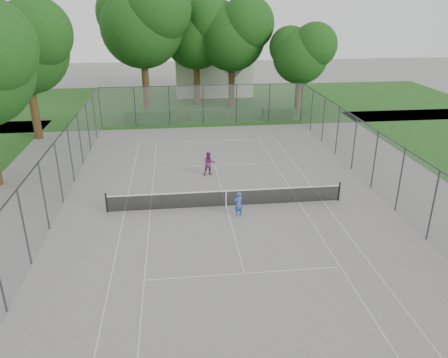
{
  "coord_description": "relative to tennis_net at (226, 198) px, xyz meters",
  "views": [
    {
      "loc": [
        -2.61,
        -21.4,
        10.56
      ],
      "look_at": [
        0.0,
        1.0,
        1.2
      ],
      "focal_mm": 35.0,
      "sensor_mm": 36.0,
      "label": 1
    }
  ],
  "objects": [
    {
      "name": "tennis_net",
      "position": [
        0.0,
        0.0,
        0.0
      ],
      "size": [
        12.87,
        0.1,
        1.1
      ],
      "color": "black",
      "rests_on": "ground"
    },
    {
      "name": "tree_far_left",
      "position": [
        -5.14,
        22.13,
        8.28
      ],
      "size": [
        8.89,
        8.12,
        12.78
      ],
      "color": "#3E2A16",
      "rests_on": "ground"
    },
    {
      "name": "hedge_right",
      "position": [
        7.22,
        18.22,
        -0.04
      ],
      "size": [
        3.13,
        1.15,
        0.94
      ],
      "primitive_type": "cube",
      "color": "#194A17",
      "rests_on": "ground"
    },
    {
      "name": "tree_far_right",
      "position": [
        9.59,
        19.97,
        5.42
      ],
      "size": [
        6.01,
        5.48,
        8.64
      ],
      "color": "#3E2A16",
      "rests_on": "ground"
    },
    {
      "name": "court_markings",
      "position": [
        0.0,
        0.0,
        -0.5
      ],
      "size": [
        11.03,
        23.83,
        0.01
      ],
      "color": "#BCBCB7",
      "rests_on": "ground"
    },
    {
      "name": "hedge_mid",
      "position": [
        0.49,
        18.57,
        0.01
      ],
      "size": [
        3.31,
        0.95,
        1.04
      ],
      "primitive_type": "cube",
      "color": "#194A17",
      "rests_on": "ground"
    },
    {
      "name": "grass_far",
      "position": [
        0.0,
        26.0,
        -0.51
      ],
      "size": [
        60.0,
        20.0,
        0.0
      ],
      "primitive_type": "cube",
      "color": "#1B4914",
      "rests_on": "ground"
    },
    {
      "name": "tree_side_back",
      "position": [
        -13.54,
        14.18,
        6.92
      ],
      "size": [
        7.53,
        6.87,
        10.82
      ],
      "color": "#3E2A16",
      "rests_on": "ground"
    },
    {
      "name": "perimeter_fence",
      "position": [
        0.0,
        0.0,
        1.3
      ],
      "size": [
        18.08,
        34.08,
        3.52
      ],
      "color": "#38383D",
      "rests_on": "ground"
    },
    {
      "name": "ground",
      "position": [
        0.0,
        0.0,
        -0.51
      ],
      "size": [
        120.0,
        120.0,
        0.0
      ],
      "primitive_type": "plane",
      "color": "slate",
      "rests_on": "ground"
    },
    {
      "name": "woman_player",
      "position": [
        -0.53,
        4.67,
        0.27
      ],
      "size": [
        0.84,
        0.7,
        1.56
      ],
      "primitive_type": "imported",
      "rotation": [
        0.0,
        0.0,
        0.15
      ],
      "color": "#73265F",
      "rests_on": "ground"
    },
    {
      "name": "tree_far_midright",
      "position": [
        3.5,
        23.43,
        7.01
      ],
      "size": [
        7.61,
        6.95,
        10.94
      ],
      "color": "#3E2A16",
      "rests_on": "ground"
    },
    {
      "name": "girl_player",
      "position": [
        0.5,
        -1.2,
        0.17
      ],
      "size": [
        0.57,
        0.47,
        1.35
      ],
      "primitive_type": "imported",
      "rotation": [
        0.0,
        0.0,
        3.49
      ],
      "color": "#2D57AB",
      "rests_on": "ground"
    },
    {
      "name": "hedge_left",
      "position": [
        -4.82,
        18.12,
        0.06
      ],
      "size": [
        4.55,
        1.36,
        1.14
      ],
      "primitive_type": "cube",
      "color": "#194A17",
      "rests_on": "ground"
    },
    {
      "name": "house",
      "position": [
        2.11,
        31.11,
        3.85
      ],
      "size": [
        8.71,
        6.75,
        10.84
      ],
      "color": "silver",
      "rests_on": "ground"
    },
    {
      "name": "tree_far_midleft",
      "position": [
        0.02,
        25.11,
        7.06
      ],
      "size": [
        7.66,
        6.99,
        11.01
      ],
      "color": "#3E2A16",
      "rests_on": "ground"
    }
  ]
}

